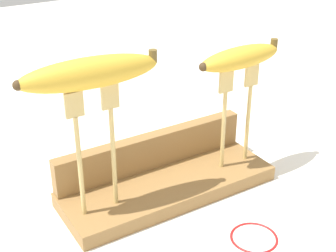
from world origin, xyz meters
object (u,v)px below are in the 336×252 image
banana_raised_left (90,73)px  banana_raised_right (241,57)px  fork_stand_left (95,140)px  fork_stand_right (237,108)px  wire_coil (254,237)px

banana_raised_left → banana_raised_right: size_ratio=1.22×
fork_stand_left → banana_raised_right: 0.27m
fork_stand_right → banana_raised_right: bearing=-176.4°
wire_coil → banana_raised_left: bearing=138.4°
banana_raised_left → banana_raised_right: 0.26m
fork_stand_left → banana_raised_right: size_ratio=1.19×
banana_raised_left → fork_stand_left: bearing=-4.0°
fork_stand_right → banana_raised_right: size_ratio=1.07×
banana_raised_right → wire_coil: banana_raised_right is taller
banana_raised_right → fork_stand_right: bearing=3.6°
fork_stand_right → banana_raised_left: bearing=180.0°
banana_raised_left → banana_raised_right: banana_raised_left is taller
wire_coil → fork_stand_left: bearing=138.4°
fork_stand_left → wire_coil: size_ratio=2.77×
fork_stand_left → fork_stand_right: fork_stand_left is taller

